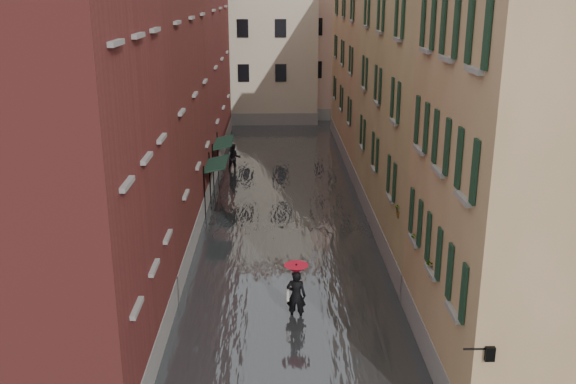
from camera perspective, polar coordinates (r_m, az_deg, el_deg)
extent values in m
plane|color=#575759|center=(21.64, 0.29, -12.66)|extent=(120.00, 120.00, 0.00)
cube|color=#464A4E|center=(33.48, -0.27, -1.26)|extent=(10.00, 60.00, 0.20)
cube|color=maroon|center=(18.45, -21.82, 2.52)|extent=(6.00, 8.00, 13.00)
cube|color=#5B1E1C|center=(28.83, -14.34, 7.74)|extent=(6.00, 14.00, 12.50)
cube|color=maroon|center=(43.36, -10.03, 12.13)|extent=(6.00, 16.00, 14.00)
cube|color=#96774D|center=(19.01, 22.09, 0.55)|extent=(6.00, 8.00, 11.50)
cube|color=tan|center=(29.03, 13.94, 8.33)|extent=(6.00, 14.00, 13.00)
cube|color=#96774D|center=(43.65, 8.86, 10.57)|extent=(6.00, 16.00, 11.50)
cube|color=beige|center=(56.92, -3.80, 13.07)|extent=(12.00, 9.00, 13.00)
cube|color=tan|center=(59.26, 5.24, 12.72)|extent=(10.00, 9.00, 12.00)
cube|color=black|center=(32.43, -6.38, 2.53)|extent=(1.09, 2.68, 0.31)
cylinder|color=black|center=(31.52, -7.42, -0.14)|extent=(0.06, 0.06, 2.80)
cylinder|color=black|center=(34.07, -6.96, 1.23)|extent=(0.06, 0.06, 2.80)
cube|color=black|center=(37.03, -5.75, 4.43)|extent=(1.09, 3.05, 0.31)
cylinder|color=black|center=(35.89, -6.67, 2.08)|extent=(0.06, 0.06, 2.80)
cylinder|color=black|center=(38.82, -6.26, 3.28)|extent=(0.06, 0.06, 2.80)
cylinder|color=black|center=(15.57, 16.41, -13.25)|extent=(0.60, 0.05, 0.05)
cube|color=black|center=(15.71, 17.45, -13.48)|extent=(0.22, 0.22, 0.35)
cube|color=beige|center=(15.71, 17.45, -13.48)|extent=(0.14, 0.14, 0.24)
cube|color=#943A30|center=(19.18, 12.93, -6.71)|extent=(0.22, 0.85, 0.18)
imported|color=#265926|center=(19.02, 13.02, -5.56)|extent=(0.59, 0.51, 0.66)
cube|color=#943A30|center=(21.09, 11.58, -4.36)|extent=(0.22, 0.85, 0.18)
imported|color=#265926|center=(20.94, 11.65, -3.29)|extent=(0.59, 0.51, 0.66)
cube|color=#943A30|center=(23.76, 10.08, -1.74)|extent=(0.22, 0.85, 0.18)
imported|color=#265926|center=(23.63, 10.14, -0.78)|extent=(0.59, 0.51, 0.66)
imported|color=black|center=(22.14, 0.73, -9.20)|extent=(0.74, 0.55, 1.85)
cube|color=beige|center=(22.16, -0.01, -9.09)|extent=(0.08, 0.30, 0.38)
cylinder|color=black|center=(21.95, 0.73, -8.21)|extent=(0.02, 0.02, 1.00)
cone|color=red|center=(21.71, 0.74, -6.85)|extent=(0.85, 0.85, 0.28)
imported|color=black|center=(39.87, -4.86, 3.01)|extent=(0.99, 0.82, 1.87)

